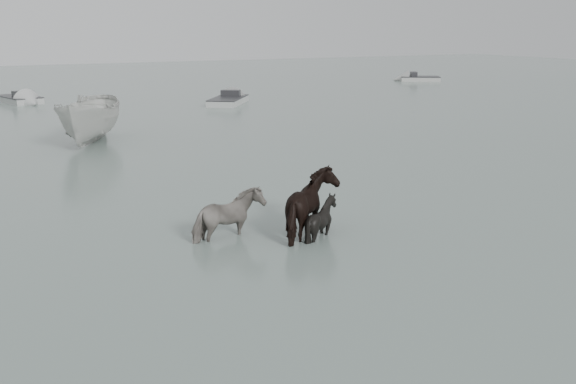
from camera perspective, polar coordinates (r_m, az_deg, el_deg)
The scene contains 8 objects.
ground at distance 12.94m, azimuth -0.33°, elevation -5.74°, with size 140.00×140.00×0.00m, color slate.
pony_pinto at distance 13.88m, azimuth -5.40°, elevation -1.40°, with size 0.74×1.62×1.37m, color black.
pony_dark at distance 14.04m, azimuth 2.35°, elevation -0.52°, with size 1.66×1.42×1.68m, color black.
pony_black at distance 14.02m, azimuth 2.98°, elevation -1.62°, with size 0.94×1.06×1.17m, color black.
boat_small at distance 26.29m, azimuth -17.13°, elevation 6.30°, with size 1.93×5.13×1.98m, color beige.
skiff_port at distance 38.22m, azimuth -5.35°, elevation 8.36°, with size 5.33×1.60×0.75m, color #A3A6A3, non-canonical shape.
skiff_mid at distance 41.96m, azimuth -22.78°, elevation 7.85°, with size 4.77×1.60×0.75m, color #999C99, non-canonical shape.
skiff_star at distance 55.04m, azimuth 11.66°, elevation 10.03°, with size 4.38×1.60×0.75m, color #A3A39F, non-canonical shape.
Camera 1 is at (-5.43, -10.85, 4.50)m, focal length 40.00 mm.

